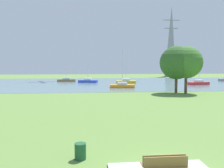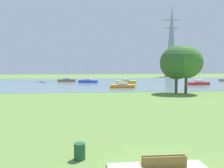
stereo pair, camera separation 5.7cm
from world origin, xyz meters
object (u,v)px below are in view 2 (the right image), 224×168
sailboat_red (199,83)px  sailboat_blue (88,81)px  tree_west_far (177,63)px  litter_bin (80,151)px  sailboat_brown (67,80)px  electricity_pylon (171,41)px  sailboat_orange (122,85)px  tree_east_far (186,62)px  bench_facing_water (162,166)px  sailboat_yellow (126,81)px

sailboat_red → sailboat_blue: bearing=160.5°
tree_west_far → litter_bin: bearing=-119.2°
sailboat_brown → electricity_pylon: (36.80, 23.63, 12.67)m
sailboat_orange → electricity_pylon: bearing=59.9°
sailboat_blue → tree_west_far: 27.87m
electricity_pylon → sailboat_blue: bearing=-138.2°
sailboat_blue → sailboat_red: (24.95, -8.82, -0.01)m
tree_west_far → tree_east_far: (1.43, -0.45, 0.04)m
sailboat_blue → sailboat_orange: bearing=-64.7°
sailboat_brown → sailboat_orange: 22.23m
sailboat_orange → tree_west_far: size_ratio=0.97×
sailboat_blue → sailboat_red: 26.46m
bench_facing_water → sailboat_brown: sailboat_brown is taller
tree_east_far → electricity_pylon: size_ratio=0.29×
bench_facing_water → sailboat_orange: (3.50, 37.26, -0.00)m
tree_east_far → electricity_pylon: 54.68m
litter_bin → sailboat_orange: 35.79m
bench_facing_water → tree_west_far: (10.93, 27.92, 4.40)m
litter_bin → tree_west_far: tree_west_far is taller
bench_facing_water → sailboat_orange: size_ratio=0.24×
sailboat_brown → sailboat_orange: size_ratio=0.79×
bench_facing_water → sailboat_brown: (-8.99, 55.64, -0.02)m
bench_facing_water → sailboat_red: size_ratio=0.30×
tree_west_far → tree_east_far: tree_west_far is taller
sailboat_blue → electricity_pylon: 43.54m
sailboat_brown → tree_east_far: (21.34, -28.17, 4.47)m
sailboat_blue → tree_east_far: 29.01m
sailboat_yellow → sailboat_orange: size_ratio=0.99×
tree_east_far → electricity_pylon: (15.46, 51.80, 8.20)m
tree_east_far → sailboat_blue: bearing=123.0°
litter_bin → electricity_pylon: bearing=67.9°
sailboat_yellow → sailboat_blue: sailboat_yellow is taller
sailboat_orange → tree_east_far: bearing=-47.9°
sailboat_orange → sailboat_blue: (-6.75, 14.26, -0.01)m
sailboat_brown → sailboat_yellow: size_ratio=0.80×
litter_bin → sailboat_blue: 49.36m
sailboat_yellow → sailboat_orange: 11.88m
bench_facing_water → tree_east_far: bearing=65.8°
litter_bin → bench_facing_water: bearing=-31.8°
sailboat_brown → tree_east_far: 35.62m
sailboat_yellow → tree_east_far: 22.72m
sailboat_orange → tree_west_far: (7.42, -9.33, 4.41)m
electricity_pylon → litter_bin: bearing=-112.1°
sailboat_brown → sailboat_yellow: 16.53m
sailboat_blue → tree_east_far: tree_east_far is taller
tree_west_far → electricity_pylon: bearing=71.8°
litter_bin → electricity_pylon: (31.28, 77.12, 12.72)m
sailboat_brown → sailboat_orange: (12.49, -18.38, 0.02)m
sailboat_yellow → electricity_pylon: (21.72, 30.42, 12.66)m
bench_facing_water → sailboat_red: sailboat_red is taller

